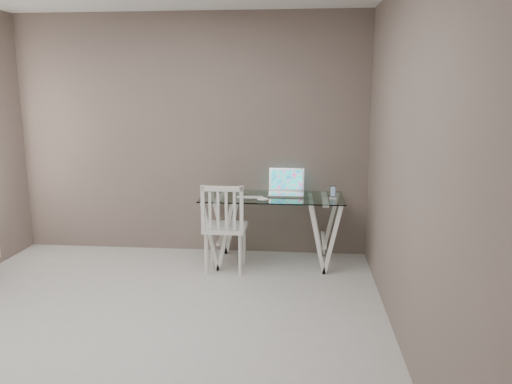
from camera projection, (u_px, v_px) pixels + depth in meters
The scene contains 7 objects.
room at pixel (109, 110), 3.42m from camera, with size 4.50×4.52×2.71m.
desk at pixel (272, 229), 5.37m from camera, with size 1.50×0.70×0.75m.
chair at pixel (224, 224), 5.08m from camera, with size 0.43×0.43×0.94m.
laptop at pixel (286, 188), 5.43m from camera, with size 0.38×0.36×0.26m.
keyboard at pixel (250, 197), 5.23m from camera, with size 0.29×0.12×0.01m, color silver.
mouse at pixel (263, 199), 5.07m from camera, with size 0.12×0.07×0.04m, color white.
phone_dock at pixel (333, 195), 5.18m from camera, with size 0.07×0.07×0.13m.
Camera 1 is at (1.26, -3.33, 1.84)m, focal length 35.00 mm.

